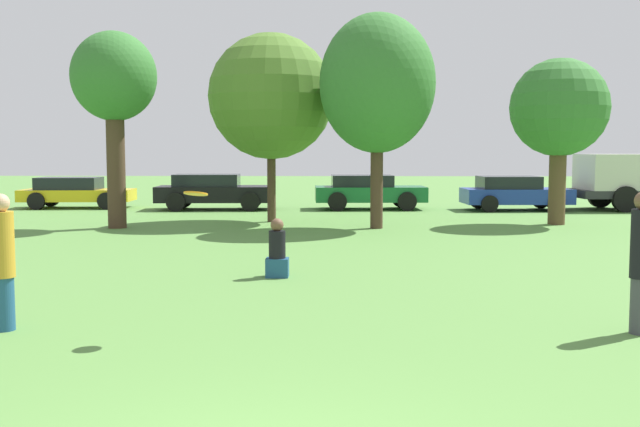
% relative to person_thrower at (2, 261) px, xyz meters
% --- Properties ---
extents(person_thrower, '(0.31, 0.31, 1.75)m').
position_rel_person_thrower_xyz_m(person_thrower, '(0.00, 0.00, 0.00)').
color(person_thrower, navy).
rests_on(person_thrower, ground).
extents(frisbee, '(0.30, 0.29, 0.09)m').
position_rel_person_thrower_xyz_m(frisbee, '(2.51, -0.16, 0.86)').
color(frisbee, orange).
extents(bystander_sitting, '(0.41, 0.34, 1.07)m').
position_rel_person_thrower_xyz_m(bystander_sitting, '(3.15, 4.00, -0.45)').
color(bystander_sitting, navy).
rests_on(bystander_sitting, ground).
extents(tree_0, '(2.46, 2.46, 5.72)m').
position_rel_person_thrower_xyz_m(tree_0, '(-2.28, 12.21, 3.37)').
color(tree_0, '#473323').
rests_on(tree_0, ground).
extents(tree_1, '(3.97, 3.97, 5.97)m').
position_rel_person_thrower_xyz_m(tree_1, '(2.11, 14.18, 3.07)').
color(tree_1, '#473323').
rests_on(tree_1, ground).
extents(tree_2, '(3.35, 3.35, 6.22)m').
position_rel_person_thrower_xyz_m(tree_2, '(5.36, 12.29, 3.29)').
color(tree_2, '#473323').
rests_on(tree_2, ground).
extents(tree_3, '(2.98, 2.98, 5.08)m').
position_rel_person_thrower_xyz_m(tree_3, '(10.98, 13.57, 2.63)').
color(tree_3, brown).
rests_on(tree_3, ground).
extents(parked_car_yellow, '(4.39, 2.04, 1.22)m').
position_rel_person_thrower_xyz_m(parked_car_yellow, '(-6.20, 19.55, -0.25)').
color(parked_car_yellow, gold).
rests_on(parked_car_yellow, ground).
extents(parked_car_black, '(4.56, 2.18, 1.36)m').
position_rel_person_thrower_xyz_m(parked_car_black, '(-0.58, 18.93, -0.17)').
color(parked_car_black, black).
rests_on(parked_car_black, ground).
extents(parked_car_green, '(4.33, 2.16, 1.33)m').
position_rel_person_thrower_xyz_m(parked_car_green, '(5.39, 19.26, -0.19)').
color(parked_car_green, '#196633').
rests_on(parked_car_green, ground).
extents(parked_car_blue, '(4.08, 2.11, 1.30)m').
position_rel_person_thrower_xyz_m(parked_car_blue, '(10.93, 18.86, -0.22)').
color(parked_car_blue, '#1E389E').
rests_on(parked_car_blue, ground).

